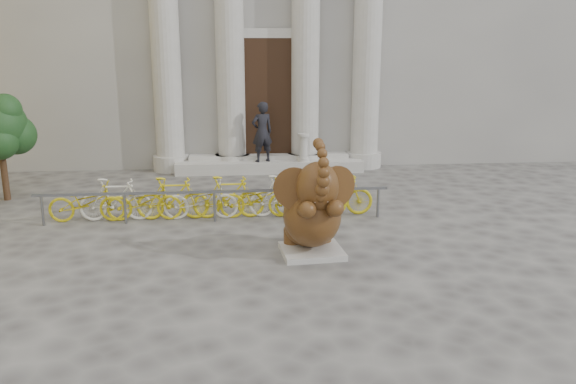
{
  "coord_description": "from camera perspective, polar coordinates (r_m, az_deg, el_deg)",
  "views": [
    {
      "loc": [
        -1.02,
        -8.51,
        3.78
      ],
      "look_at": [
        -0.06,
        2.14,
        1.1
      ],
      "focal_mm": 35.0,
      "sensor_mm": 36.0,
      "label": 1
    }
  ],
  "objects": [
    {
      "name": "bike_rack",
      "position": [
        13.1,
        -7.51,
        -0.55
      ],
      "size": [
        8.0,
        0.53,
        1.0
      ],
      "color": "slate",
      "rests_on": "ground"
    },
    {
      "name": "ground",
      "position": [
        9.37,
        1.54,
        -9.73
      ],
      "size": [
        80.0,
        80.0,
        0.0
      ],
      "primitive_type": "plane",
      "color": "#474442",
      "rests_on": "ground"
    },
    {
      "name": "pedestrian",
      "position": [
        17.86,
        -2.65,
        6.11
      ],
      "size": [
        0.81,
        0.67,
        1.91
      ],
      "primitive_type": "imported",
      "rotation": [
        0.0,
        0.0,
        3.5
      ],
      "color": "black",
      "rests_on": "entrance_steps"
    },
    {
      "name": "entrance_steps",
      "position": [
        18.3,
        -1.89,
        2.71
      ],
      "size": [
        6.0,
        1.2,
        0.36
      ],
      "primitive_type": "cube",
      "color": "#A8A59E",
      "rests_on": "ground"
    },
    {
      "name": "elephant_statue",
      "position": [
        10.56,
        2.53,
        -2.14
      ],
      "size": [
        1.53,
        1.74,
        2.29
      ],
      "rotation": [
        0.0,
        0.0,
        0.09
      ],
      "color": "#A8A59E",
      "rests_on": "ground"
    },
    {
      "name": "balustrade_post",
      "position": [
        17.99,
        1.6,
        4.44
      ],
      "size": [
        0.36,
        0.36,
        0.89
      ],
      "color": "#A8A59E",
      "rests_on": "entrance_steps"
    }
  ]
}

